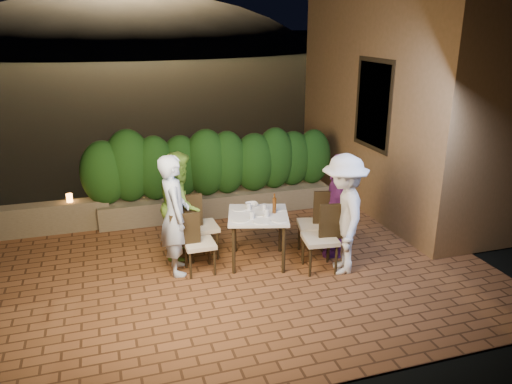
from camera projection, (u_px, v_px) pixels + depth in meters
name	position (u px, v px, depth m)	size (l,w,h in m)	color
ground	(242.00, 273.00, 7.05)	(400.00, 400.00, 0.00)	black
terrace_floor	(233.00, 261.00, 7.52)	(7.00, 6.00, 0.15)	brown
building_wall	(401.00, 71.00, 9.06)	(1.60, 5.00, 5.00)	olive
window_pane	(375.00, 104.00, 8.55)	(0.08, 1.00, 1.40)	black
window_frame	(374.00, 104.00, 8.55)	(0.06, 1.15, 1.55)	black
planter	(218.00, 203.00, 9.11)	(4.20, 0.55, 0.40)	brown
hedge	(217.00, 164.00, 8.87)	(4.00, 0.70, 1.10)	#173C10
parapet	(41.00, 219.00, 8.25)	(2.20, 0.30, 0.50)	brown
hill	(128.00, 83.00, 63.08)	(52.00, 40.00, 22.00)	black
dining_table	(258.00, 238.00, 7.21)	(0.84, 0.84, 0.75)	white
plate_nw	(240.00, 220.00, 6.87)	(0.24, 0.24, 0.01)	white
plate_sw	(239.00, 209.00, 7.27)	(0.22, 0.22, 0.01)	white
plate_ne	(279.00, 220.00, 6.86)	(0.20, 0.20, 0.01)	white
plate_se	(279.00, 209.00, 7.28)	(0.21, 0.21, 0.01)	white
plate_centre	(259.00, 214.00, 7.09)	(0.24, 0.24, 0.01)	white
plate_front	(262.00, 221.00, 6.82)	(0.24, 0.24, 0.01)	white
glass_nw	(252.00, 215.00, 6.91)	(0.06, 0.06, 0.11)	silver
glass_sw	(249.00, 207.00, 7.24)	(0.06, 0.06, 0.10)	silver
glass_ne	(266.00, 213.00, 6.97)	(0.07, 0.07, 0.12)	silver
glass_se	(264.00, 208.00, 7.18)	(0.06, 0.06, 0.11)	silver
beer_bottle	(274.00, 203.00, 7.09)	(0.06, 0.06, 0.29)	#4F290D
bowl	(252.00, 204.00, 7.40)	(0.18, 0.18, 0.04)	white
chair_left_front	(199.00, 242.00, 6.90)	(0.41, 0.41, 0.89)	black
chair_left_back	(201.00, 225.00, 7.35)	(0.46, 0.46, 0.99)	black
chair_right_front	(320.00, 238.00, 6.95)	(0.45, 0.45, 0.98)	black
chair_right_back	(314.00, 224.00, 7.39)	(0.47, 0.47, 1.01)	black
diner_blue	(175.00, 215.00, 6.79)	(0.62, 0.41, 1.70)	silver
diner_green	(181.00, 204.00, 7.35)	(0.77, 0.60, 1.59)	#7AB538
diner_white	(343.00, 214.00, 6.82)	(1.09, 0.63, 1.69)	white
diner_purple	(337.00, 205.00, 7.34)	(0.91, 0.38, 1.56)	#712879
parapet_lamp	(69.00, 198.00, 8.28)	(0.10, 0.10, 0.14)	orange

